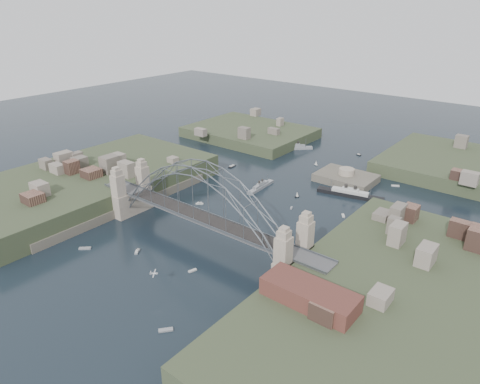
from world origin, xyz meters
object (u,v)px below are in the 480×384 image
bridge (201,204)px  naval_cruiser_far (296,148)px  fort_island (345,182)px  wharf_shed (310,295)px  naval_cruiser_near (261,187)px  ocean_liner (350,194)px

bridge → naval_cruiser_far: size_ratio=6.40×
fort_island → wharf_shed: wharf_shed is taller
naval_cruiser_near → ocean_liner: bearing=25.9°
bridge → naval_cruiser_near: (-10.24, 43.39, -11.60)m
bridge → ocean_liner: 62.15m
bridge → ocean_liner: (19.55, 57.88, -11.41)m
wharf_shed → ocean_liner: wharf_shed is taller
bridge → ocean_liner: size_ratio=3.47×
bridge → fort_island: bearing=80.3°
fort_island → wharf_shed: size_ratio=1.10×
bridge → naval_cruiser_far: bridge is taller
naval_cruiser_near → wharf_shed: bearing=-46.6°
ocean_liner → wharf_shed: bearing=-71.2°
fort_island → naval_cruiser_far: fort_island is taller
fort_island → naval_cruiser_near: fort_island is taller
wharf_shed → naval_cruiser_far: size_ratio=1.52×
wharf_shed → bridge: bearing=162.3°
bridge → naval_cruiser_far: bearing=105.3°
fort_island → ocean_liner: size_ratio=0.91×
bridge → wharf_shed: (44.00, -14.00, -2.32)m
wharf_shed → naval_cruiser_near: 79.51m
fort_island → ocean_liner: (7.55, -12.12, 1.26)m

